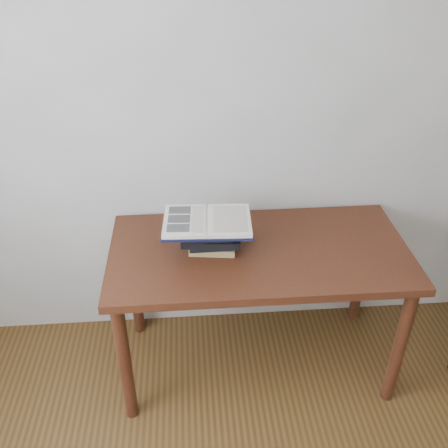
{
  "coord_description": "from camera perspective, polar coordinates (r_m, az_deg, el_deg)",
  "views": [
    {
      "loc": [
        -0.26,
        -0.48,
        2.09
      ],
      "look_at": [
        -0.12,
        1.27,
        0.96
      ],
      "focal_mm": 40.0,
      "sensor_mm": 36.0,
      "label": 1
    }
  ],
  "objects": [
    {
      "name": "room_shell",
      "position": [
        0.7,
        11.46,
        -9.73
      ],
      "size": [
        3.54,
        3.54,
        2.62
      ],
      "color": "beige",
      "rests_on": "ground"
    },
    {
      "name": "book_stack",
      "position": [
        2.27,
        -1.47,
        -1.27
      ],
      "size": [
        0.28,
        0.21,
        0.15
      ],
      "color": "olive",
      "rests_on": "desk"
    },
    {
      "name": "open_book",
      "position": [
        2.2,
        -1.92,
        0.27
      ],
      "size": [
        0.41,
        0.29,
        0.03
      ],
      "rotation": [
        0.0,
        0.0,
        -0.05
      ],
      "color": "black",
      "rests_on": "book_stack"
    },
    {
      "name": "desk",
      "position": [
        2.38,
        3.96,
        -4.76
      ],
      "size": [
        1.39,
        0.69,
        0.74
      ],
      "color": "#492012",
      "rests_on": "ground"
    }
  ]
}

